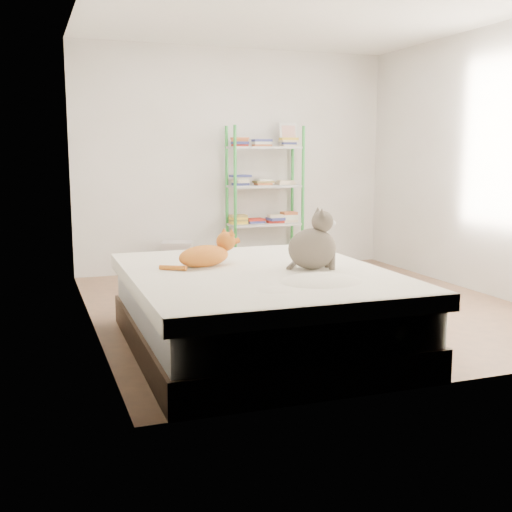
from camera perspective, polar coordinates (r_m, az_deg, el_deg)
name	(u,v)px	position (r m, az deg, el deg)	size (l,w,h in m)	color
room	(308,163)	(5.74, 4.60, 8.22)	(3.81, 4.21, 2.61)	#976D4B
bed	(257,309)	(4.61, 0.09, -4.75)	(1.80, 2.24, 0.57)	brown
orange_cat	(204,253)	(4.69, -4.66, 0.24)	(0.50, 0.27, 0.20)	orange
grey_cat	(312,240)	(4.58, 5.03, 1.45)	(0.31, 0.37, 0.43)	brown
shelf_unit	(265,199)	(7.62, 0.83, 5.06)	(0.88, 0.36, 1.74)	green
cardboard_box	(256,266)	(7.00, -0.04, -0.93)	(0.47, 0.45, 0.38)	#AD7E4D
white_bin	(178,258)	(7.36, -6.97, -0.21)	(0.42, 0.39, 0.39)	beige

